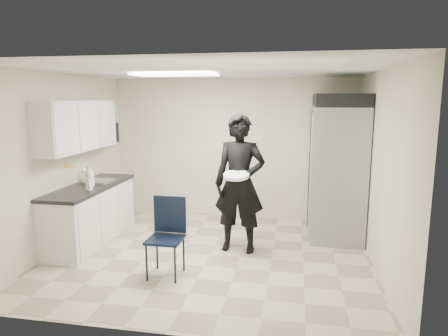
% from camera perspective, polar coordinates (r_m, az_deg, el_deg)
% --- Properties ---
extents(floor, '(4.50, 4.50, 0.00)m').
position_cam_1_polar(floor, '(5.90, -1.96, -12.31)').
color(floor, '#BBB193').
rests_on(floor, ground).
extents(ceiling, '(4.50, 4.50, 0.00)m').
position_cam_1_polar(ceiling, '(5.47, -2.13, 13.78)').
color(ceiling, silver).
rests_on(ceiling, back_wall).
extents(back_wall, '(4.50, 0.00, 4.50)m').
position_cam_1_polar(back_wall, '(7.48, 1.24, 2.78)').
color(back_wall, beige).
rests_on(back_wall, floor).
extents(left_wall, '(0.00, 4.00, 4.00)m').
position_cam_1_polar(left_wall, '(6.40, -22.11, 0.83)').
color(left_wall, beige).
rests_on(left_wall, floor).
extents(right_wall, '(0.00, 4.00, 4.00)m').
position_cam_1_polar(right_wall, '(5.52, 21.43, -0.48)').
color(right_wall, beige).
rests_on(right_wall, floor).
extents(ceiling_panel, '(1.20, 0.60, 0.02)m').
position_cam_1_polar(ceiling_panel, '(6.01, -7.02, 13.09)').
color(ceiling_panel, white).
rests_on(ceiling_panel, ceiling).
extents(lower_counter, '(0.60, 1.90, 0.86)m').
position_cam_1_polar(lower_counter, '(6.60, -18.48, -6.43)').
color(lower_counter, silver).
rests_on(lower_counter, floor).
extents(countertop, '(0.64, 1.95, 0.05)m').
position_cam_1_polar(countertop, '(6.49, -18.70, -2.57)').
color(countertop, black).
rests_on(countertop, lower_counter).
extents(sink, '(0.42, 0.40, 0.14)m').
position_cam_1_polar(sink, '(6.70, -17.51, -2.26)').
color(sink, gray).
rests_on(sink, countertop).
extents(faucet, '(0.02, 0.02, 0.24)m').
position_cam_1_polar(faucet, '(6.77, -19.08, -0.93)').
color(faucet, silver).
rests_on(faucet, countertop).
extents(upper_cabinets, '(0.35, 1.80, 0.75)m').
position_cam_1_polar(upper_cabinets, '(6.43, -20.14, 5.70)').
color(upper_cabinets, silver).
rests_on(upper_cabinets, left_wall).
extents(towel_dispenser, '(0.22, 0.30, 0.35)m').
position_cam_1_polar(towel_dispenser, '(7.48, -16.04, 4.86)').
color(towel_dispenser, black).
rests_on(towel_dispenser, left_wall).
extents(notice_sticker_left, '(0.00, 0.12, 0.07)m').
position_cam_1_polar(notice_sticker_left, '(6.50, -21.55, 0.27)').
color(notice_sticker_left, yellow).
rests_on(notice_sticker_left, left_wall).
extents(notice_sticker_right, '(0.00, 0.12, 0.07)m').
position_cam_1_polar(notice_sticker_right, '(6.67, -20.63, 0.22)').
color(notice_sticker_right, yellow).
rests_on(notice_sticker_right, left_wall).
extents(commercial_fridge, '(0.80, 1.35, 2.10)m').
position_cam_1_polar(commercial_fridge, '(6.74, 15.77, -0.54)').
color(commercial_fridge, gray).
rests_on(commercial_fridge, floor).
extents(fridge_compressor, '(0.80, 1.35, 0.20)m').
position_cam_1_polar(fridge_compressor, '(6.64, 16.24, 9.27)').
color(fridge_compressor, black).
rests_on(fridge_compressor, commercial_fridge).
extents(folding_chair, '(0.43, 0.43, 0.97)m').
position_cam_1_polar(folding_chair, '(5.14, -8.40, -10.07)').
color(folding_chair, black).
rests_on(folding_chair, floor).
extents(man_tuxedo, '(0.77, 0.53, 2.02)m').
position_cam_1_polar(man_tuxedo, '(5.79, 2.25, -2.25)').
color(man_tuxedo, black).
rests_on(man_tuxedo, floor).
extents(bucket_lid, '(0.38, 0.38, 0.04)m').
position_cam_1_polar(bucket_lid, '(5.52, 1.76, -1.07)').
color(bucket_lid, white).
rests_on(bucket_lid, man_tuxedo).
extents(soap_bottle_a, '(0.14, 0.14, 0.34)m').
position_cam_1_polar(soap_bottle_a, '(6.33, -18.63, -1.08)').
color(soap_bottle_a, silver).
rests_on(soap_bottle_a, countertop).
extents(soap_bottle_b, '(0.09, 0.09, 0.17)m').
position_cam_1_polar(soap_bottle_b, '(6.12, -18.71, -2.29)').
color(soap_bottle_b, silver).
rests_on(soap_bottle_b, countertop).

